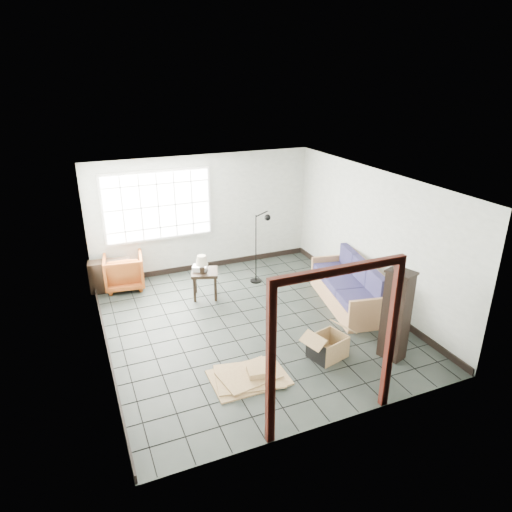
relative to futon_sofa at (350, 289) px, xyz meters
name	(u,v)px	position (x,y,z in m)	size (l,w,h in m)	color
ground	(251,323)	(-2.05, 0.08, -0.33)	(5.50, 5.50, 0.00)	black
room_shell	(250,235)	(-2.05, 0.11, 1.35)	(5.02, 5.52, 2.61)	#A6ACA5
window_panel	(158,206)	(-3.05, 2.78, 1.27)	(2.32, 0.08, 1.52)	silver
doorway_trim	(336,329)	(-2.05, -2.62, 1.05)	(1.80, 0.08, 2.20)	#3B130D
futon_sofa	(350,289)	(0.00, 0.00, 0.00)	(1.16, 2.17, 0.91)	olive
armchair	(124,270)	(-3.92, 2.48, 0.07)	(0.78, 0.73, 0.80)	#8F3F14
side_table	(205,276)	(-2.50, 1.40, 0.13)	(0.64, 0.64, 0.56)	black
table_lamp	(202,261)	(-2.57, 1.32, 0.49)	(0.31, 0.31, 0.37)	black
projector	(200,268)	(-2.57, 1.48, 0.28)	(0.34, 0.31, 0.10)	silver
floor_lamp	(261,245)	(-1.19, 1.59, 0.53)	(0.43, 0.40, 1.60)	black
console_shelf	(110,275)	(-4.20, 2.48, -0.01)	(0.86, 0.42, 0.64)	black
tall_shelf	(396,315)	(-0.38, -1.75, 0.43)	(0.43, 0.48, 1.49)	black
pot	(399,266)	(-0.38, -1.68, 1.22)	(0.19, 0.19, 0.12)	black
open_box	(328,346)	(-1.32, -1.36, -0.15)	(0.96, 0.64, 0.50)	brown
cardboard_pile	(250,376)	(-2.67, -1.40, -0.29)	(1.13, 0.91, 0.16)	brown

